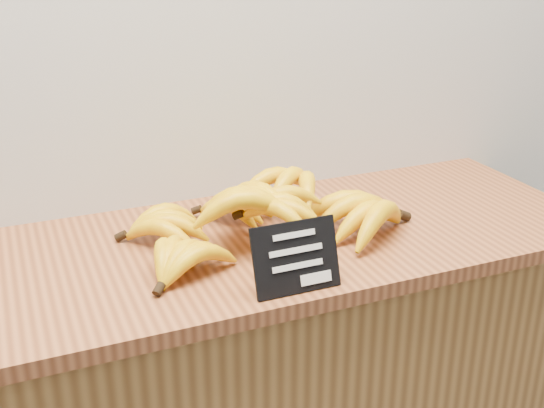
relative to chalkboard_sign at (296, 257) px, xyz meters
The scene contains 3 objects.
counter_top 0.23m from the chalkboard_sign, 83.20° to the left, with size 1.41×0.54×0.03m, color #98552E.
chalkboard_sign is the anchor object (origin of this frame).
banana_pile 0.20m from the chalkboard_sign, 82.03° to the left, with size 0.60×0.40×0.13m.
Camera 1 is at (-0.48, 1.58, 1.52)m, focal length 45.00 mm.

